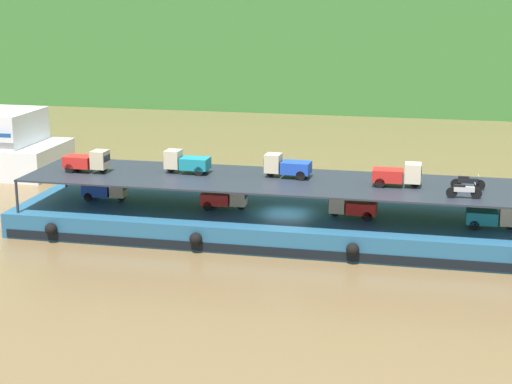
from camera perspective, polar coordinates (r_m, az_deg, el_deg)
ground_plane at (r=49.23m, az=2.07°, el=-3.16°), size 400.00×400.00×0.00m
cargo_barge at (r=48.99m, az=2.07°, el=-2.33°), size 32.93×8.15×1.50m
cargo_rack at (r=48.31m, az=2.11°, el=0.74°), size 31.33×6.77×2.00m
mini_truck_lower_stern at (r=52.41m, az=-10.35°, el=0.18°), size 2.78×1.26×1.38m
mini_truck_lower_aft at (r=49.57m, az=-2.16°, el=-0.40°), size 2.79×1.28×1.38m
mini_truck_lower_mid at (r=48.05m, az=6.67°, el=-0.97°), size 2.77×1.26×1.38m
mini_truck_lower_fore at (r=47.44m, az=16.04°, el=-1.64°), size 2.75×1.21×1.38m
mini_truck_upper_stern at (r=51.32m, az=-11.59°, el=2.12°), size 2.78×1.28×1.38m
mini_truck_upper_mid at (r=50.18m, az=-4.85°, el=2.09°), size 2.77×1.25×1.38m
mini_truck_upper_fore at (r=48.91m, az=2.15°, el=1.81°), size 2.79×1.29×1.38m
mini_truck_upper_bow at (r=47.39m, az=9.79°, el=1.20°), size 2.75×1.22×1.38m
motorcycle_upper_port at (r=45.52m, az=14.19°, el=0.09°), size 1.90×0.55×0.87m
motorcycle_upper_centre at (r=47.50m, az=14.44°, el=0.66°), size 1.90×0.55×0.87m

